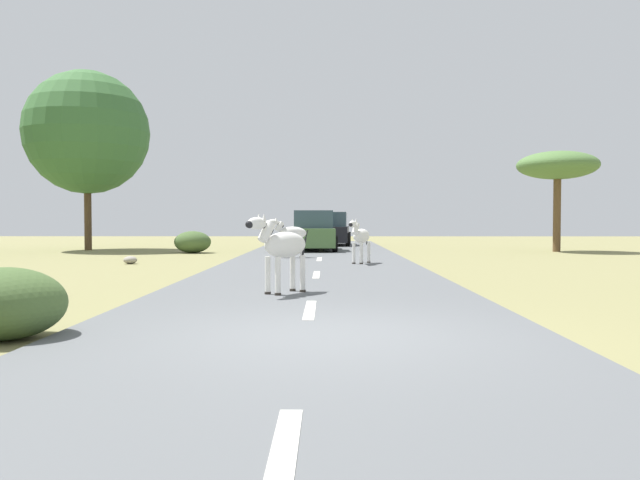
{
  "coord_description": "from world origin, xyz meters",
  "views": [
    {
      "loc": [
        0.01,
        -7.44,
        1.41
      ],
      "look_at": [
        -0.19,
        11.15,
        0.8
      ],
      "focal_mm": 35.43,
      "sensor_mm": 36.0,
      "label": 1
    }
  ],
  "objects_px": {
    "zebra_2": "(290,234)",
    "tree_0": "(87,133)",
    "tree_1": "(558,166)",
    "car_0": "(331,230)",
    "rock_4": "(130,260)",
    "zebra_0": "(360,237)",
    "zebra_1": "(282,246)",
    "car_1": "(313,232)",
    "bush_1": "(5,304)",
    "bush_0": "(193,242)"
  },
  "relations": [
    {
      "from": "zebra_2",
      "to": "car_1",
      "type": "bearing_deg",
      "value": -19.28
    },
    {
      "from": "zebra_0",
      "to": "zebra_1",
      "type": "relative_size",
      "value": 0.95
    },
    {
      "from": "zebra_0",
      "to": "bush_1",
      "type": "height_order",
      "value": "zebra_0"
    },
    {
      "from": "zebra_2",
      "to": "rock_4",
      "type": "relative_size",
      "value": 3.42
    },
    {
      "from": "car_0",
      "to": "rock_4",
      "type": "xyz_separation_m",
      "value": [
        -6.45,
        -13.41,
        -0.73
      ]
    },
    {
      "from": "bush_1",
      "to": "zebra_2",
      "type": "bearing_deg",
      "value": 80.67
    },
    {
      "from": "car_0",
      "to": "bush_1",
      "type": "relative_size",
      "value": 3.12
    },
    {
      "from": "car_1",
      "to": "zebra_2",
      "type": "bearing_deg",
      "value": -99.18
    },
    {
      "from": "tree_0",
      "to": "tree_1",
      "type": "xyz_separation_m",
      "value": [
        20.96,
        -1.16,
        -1.65
      ]
    },
    {
      "from": "car_1",
      "to": "zebra_0",
      "type": "bearing_deg",
      "value": -80.29
    },
    {
      "from": "car_0",
      "to": "zebra_2",
      "type": "bearing_deg",
      "value": -95.0
    },
    {
      "from": "bush_0",
      "to": "tree_0",
      "type": "bearing_deg",
      "value": 155.93
    },
    {
      "from": "tree_0",
      "to": "car_0",
      "type": "bearing_deg",
      "value": 22.1
    },
    {
      "from": "car_1",
      "to": "rock_4",
      "type": "height_order",
      "value": "car_1"
    },
    {
      "from": "zebra_1",
      "to": "car_0",
      "type": "relative_size",
      "value": 0.33
    },
    {
      "from": "zebra_0",
      "to": "rock_4",
      "type": "relative_size",
      "value": 3.16
    },
    {
      "from": "car_1",
      "to": "tree_1",
      "type": "xyz_separation_m",
      "value": [
        10.62,
        -0.05,
        2.86
      ]
    },
    {
      "from": "zebra_2",
      "to": "rock_4",
      "type": "xyz_separation_m",
      "value": [
        -4.93,
        -2.57,
        -0.78
      ]
    },
    {
      "from": "zebra_0",
      "to": "car_0",
      "type": "bearing_deg",
      "value": -61.41
    },
    {
      "from": "car_0",
      "to": "rock_4",
      "type": "relative_size",
      "value": 10.11
    },
    {
      "from": "tree_0",
      "to": "car_1",
      "type": "bearing_deg",
      "value": -6.09
    },
    {
      "from": "bush_1",
      "to": "rock_4",
      "type": "bearing_deg",
      "value": 101.04
    },
    {
      "from": "zebra_1",
      "to": "tree_1",
      "type": "distance_m",
      "value": 19.58
    },
    {
      "from": "zebra_2",
      "to": "car_0",
      "type": "distance_m",
      "value": 10.95
    },
    {
      "from": "zebra_2",
      "to": "car_0",
      "type": "xyz_separation_m",
      "value": [
        1.53,
        10.84,
        -0.05
      ]
    },
    {
      "from": "bush_0",
      "to": "zebra_2",
      "type": "bearing_deg",
      "value": -42.31
    },
    {
      "from": "zebra_2",
      "to": "bush_0",
      "type": "height_order",
      "value": "zebra_2"
    },
    {
      "from": "car_1",
      "to": "bush_1",
      "type": "distance_m",
      "value": 20.57
    },
    {
      "from": "zebra_1",
      "to": "bush_0",
      "type": "bearing_deg",
      "value": -32.1
    },
    {
      "from": "car_0",
      "to": "tree_1",
      "type": "relative_size",
      "value": 1.01
    },
    {
      "from": "bush_0",
      "to": "bush_1",
      "type": "xyz_separation_m",
      "value": [
        1.85,
        -19.05,
        -0.03
      ]
    },
    {
      "from": "rock_4",
      "to": "tree_1",
      "type": "bearing_deg",
      "value": 25.42
    },
    {
      "from": "zebra_1",
      "to": "rock_4",
      "type": "bearing_deg",
      "value": -17.09
    },
    {
      "from": "zebra_0",
      "to": "tree_1",
      "type": "bearing_deg",
      "value": -112.46
    },
    {
      "from": "bush_1",
      "to": "car_1",
      "type": "bearing_deg",
      "value": 81.08
    },
    {
      "from": "car_0",
      "to": "bush_0",
      "type": "bearing_deg",
      "value": -127.33
    },
    {
      "from": "zebra_2",
      "to": "tree_1",
      "type": "xyz_separation_m",
      "value": [
        11.33,
        5.16,
        2.81
      ]
    },
    {
      "from": "car_0",
      "to": "bush_1",
      "type": "xyz_separation_m",
      "value": [
        -4.01,
        -25.95,
        -0.42
      ]
    },
    {
      "from": "zebra_2",
      "to": "tree_1",
      "type": "bearing_deg",
      "value": -77.08
    },
    {
      "from": "zebra_0",
      "to": "car_0",
      "type": "relative_size",
      "value": 0.31
    },
    {
      "from": "tree_1",
      "to": "tree_0",
      "type": "bearing_deg",
      "value": 176.84
    },
    {
      "from": "zebra_1",
      "to": "car_0",
      "type": "distance_m",
      "value": 21.77
    },
    {
      "from": "car_0",
      "to": "rock_4",
      "type": "distance_m",
      "value": 14.9
    },
    {
      "from": "zebra_2",
      "to": "tree_0",
      "type": "xyz_separation_m",
      "value": [
        -9.63,
        6.31,
        4.46
      ]
    },
    {
      "from": "zebra_1",
      "to": "tree_0",
      "type": "height_order",
      "value": "tree_0"
    },
    {
      "from": "zebra_1",
      "to": "tree_1",
      "type": "xyz_separation_m",
      "value": [
        10.85,
        16.06,
        2.79
      ]
    },
    {
      "from": "zebra_0",
      "to": "zebra_1",
      "type": "bearing_deg",
      "value": 102.04
    },
    {
      "from": "zebra_0",
      "to": "zebra_2",
      "type": "bearing_deg",
      "value": -27.04
    },
    {
      "from": "zebra_0",
      "to": "car_1",
      "type": "bearing_deg",
      "value": -53.56
    },
    {
      "from": "car_0",
      "to": "car_1",
      "type": "distance_m",
      "value": 5.69
    }
  ]
}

